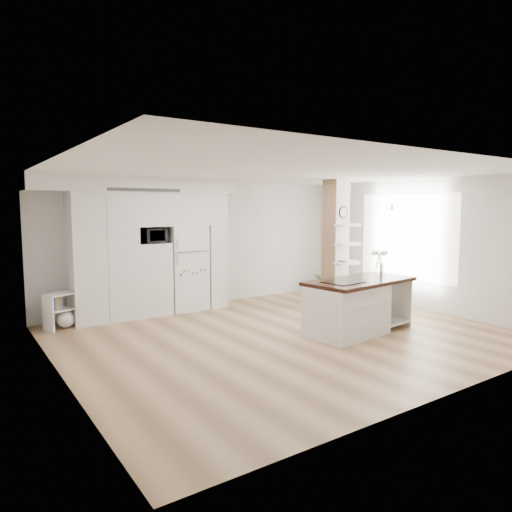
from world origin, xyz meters
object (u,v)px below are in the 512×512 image
at_px(kitchen_island, 351,306).
at_px(bookshelf, 63,313).
at_px(refrigerator, 186,268).
at_px(floor_plant_a, 322,292).

height_order(kitchen_island, bookshelf, kitchen_island).
distance_m(refrigerator, bookshelf, 2.53).
relative_size(refrigerator, kitchen_island, 0.84).
xyz_separation_m(refrigerator, floor_plant_a, (2.68, -1.22, -0.61)).
bearing_deg(refrigerator, kitchen_island, -65.57).
bearing_deg(floor_plant_a, refrigerator, 155.47).
height_order(kitchen_island, floor_plant_a, kitchen_island).
distance_m(bookshelf, floor_plant_a, 5.24).
bearing_deg(bookshelf, floor_plant_a, -33.86).
bearing_deg(kitchen_island, refrigerator, 107.95).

